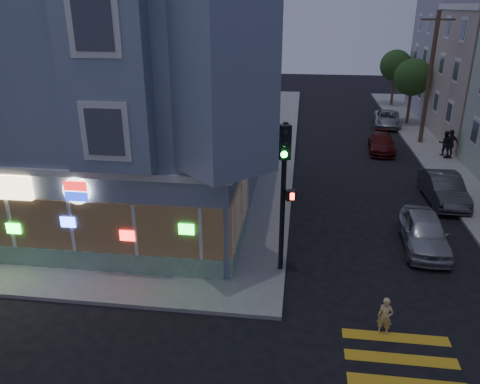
% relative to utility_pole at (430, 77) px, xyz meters
% --- Properties ---
extents(ground, '(120.00, 120.00, 0.00)m').
position_rel_utility_pole_xyz_m(ground, '(-12.00, -24.00, -4.80)').
color(ground, black).
rests_on(ground, ground).
extents(sidewalk_nw, '(33.00, 42.00, 0.15)m').
position_rel_utility_pole_xyz_m(sidewalk_nw, '(-25.50, -1.00, -4.72)').
color(sidewalk_nw, gray).
rests_on(sidewalk_nw, ground).
extents(corner_building, '(14.60, 14.60, 11.40)m').
position_rel_utility_pole_xyz_m(corner_building, '(-18.00, -13.02, 1.02)').
color(corner_building, slate).
rests_on(corner_building, sidewalk_nw).
extents(utility_pole, '(2.20, 0.30, 9.00)m').
position_rel_utility_pole_xyz_m(utility_pole, '(0.00, 0.00, 0.00)').
color(utility_pole, '#4C3826').
rests_on(utility_pole, sidewalk_ne).
extents(street_tree_near, '(3.00, 3.00, 5.30)m').
position_rel_utility_pole_xyz_m(street_tree_near, '(0.20, 6.00, -0.86)').
color(street_tree_near, '#4C3826').
rests_on(street_tree_near, sidewalk_ne).
extents(street_tree_far, '(3.00, 3.00, 5.30)m').
position_rel_utility_pole_xyz_m(street_tree_far, '(0.20, 14.00, -0.86)').
color(street_tree_far, '#4C3826').
rests_on(street_tree_far, sidewalk_ne).
extents(running_child, '(0.52, 0.41, 1.26)m').
position_rel_utility_pole_xyz_m(running_child, '(-5.85, -22.20, -4.17)').
color(running_child, '#E3C174').
rests_on(running_child, ground).
extents(pedestrian_a, '(0.83, 0.66, 1.64)m').
position_rel_utility_pole_xyz_m(pedestrian_a, '(0.79, -3.14, -3.83)').
color(pedestrian_a, black).
rests_on(pedestrian_a, sidewalk_ne).
extents(pedestrian_b, '(1.20, 0.87, 1.90)m').
position_rel_utility_pole_xyz_m(pedestrian_b, '(0.95, -3.80, -3.70)').
color(pedestrian_b, black).
rests_on(pedestrian_b, sidewalk_ne).
extents(parked_car_a, '(1.94, 4.34, 1.45)m').
position_rel_utility_pole_xyz_m(parked_car_a, '(-3.40, -16.30, -4.07)').
color(parked_car_a, '#A9ABB0').
rests_on(parked_car_a, ground).
extents(parked_car_b, '(1.70, 4.52, 1.47)m').
position_rel_utility_pole_xyz_m(parked_car_b, '(-1.30, -11.10, -4.06)').
color(parked_car_b, '#3B3E40').
rests_on(parked_car_b, ground).
extents(parked_car_c, '(1.99, 4.27, 1.21)m').
position_rel_utility_pole_xyz_m(parked_car_c, '(-3.11, -2.38, -4.19)').
color(parked_car_c, '#551413').
rests_on(parked_car_c, ground).
extents(parked_car_d, '(2.53, 4.71, 1.26)m').
position_rel_utility_pole_xyz_m(parked_car_d, '(-1.57, 5.20, -4.17)').
color(parked_car_d, '#A4A9AE').
rests_on(parked_car_d, ground).
extents(traffic_signal, '(0.73, 0.63, 5.66)m').
position_rel_utility_pole_xyz_m(traffic_signal, '(-9.18, -19.14, -0.82)').
color(traffic_signal, black).
rests_on(traffic_signal, sidewalk_nw).
extents(fire_hydrant, '(0.47, 0.27, 0.81)m').
position_rel_utility_pole_xyz_m(fire_hydrant, '(-0.70, -12.59, -4.22)').
color(fire_hydrant, silver).
rests_on(fire_hydrant, sidewalk_ne).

